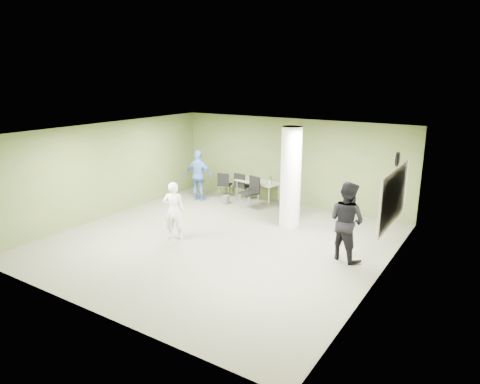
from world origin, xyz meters
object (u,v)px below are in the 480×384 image
Objects in this scene: folding_table at (258,183)px; man_black at (347,221)px; woman_white at (174,211)px; man_blue at (199,176)px; chair_back_left at (224,183)px.

man_black is (3.98, -2.86, 0.25)m from folding_table.
man_black is at bearing 167.73° from woman_white.
woman_white is 0.88× the size of man_blue.
woman_white is at bearing 108.40° from man_blue.
folding_table is 0.94× the size of man_blue.
man_black is at bearing 151.90° from man_blue.
chair_back_left is at bearing -101.16° from woman_white.
chair_back_left is 6.05m from man_black.
chair_back_left is at bearing -8.25° from man_black.
man_black reaches higher than chair_back_left.
woman_white is 0.82× the size of man_black.
woman_white is at bearing -83.02° from folding_table.
folding_table is 0.87× the size of man_black.
man_blue is (-1.81, -0.86, 0.19)m from folding_table.
man_black is 6.12m from man_blue.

